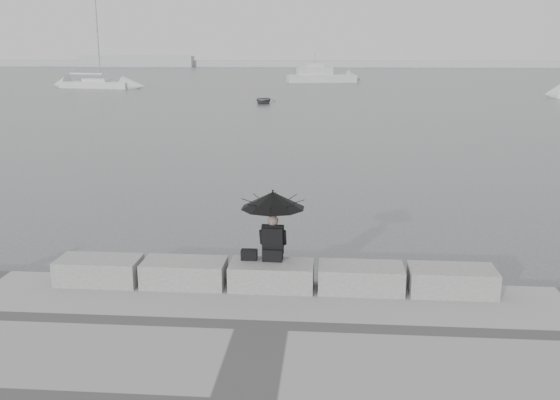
# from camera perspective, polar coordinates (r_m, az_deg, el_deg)

# --- Properties ---
(ground) EXTENTS (360.00, 360.00, 0.00)m
(ground) POSITION_cam_1_polar(r_m,az_deg,el_deg) (12.74, -0.57, -9.36)
(ground) COLOR #45484A
(ground) RESTS_ON ground
(stone_block_far_left) EXTENTS (1.60, 0.80, 0.50)m
(stone_block_far_left) POSITION_cam_1_polar(r_m,az_deg,el_deg) (12.80, -16.20, -6.21)
(stone_block_far_left) COLOR slate
(stone_block_far_left) RESTS_ON promenade
(stone_block_left) EXTENTS (1.60, 0.80, 0.50)m
(stone_block_left) POSITION_cam_1_polar(r_m,az_deg,el_deg) (12.31, -8.73, -6.62)
(stone_block_left) COLOR slate
(stone_block_left) RESTS_ON promenade
(stone_block_centre) EXTENTS (1.60, 0.80, 0.50)m
(stone_block_centre) POSITION_cam_1_polar(r_m,az_deg,el_deg) (12.04, -0.77, -6.92)
(stone_block_centre) COLOR slate
(stone_block_centre) RESTS_ON promenade
(stone_block_right) EXTENTS (1.60, 0.80, 0.50)m
(stone_block_right) POSITION_cam_1_polar(r_m,az_deg,el_deg) (12.01, 7.39, -7.10)
(stone_block_right) COLOR slate
(stone_block_right) RESTS_ON promenade
(stone_block_far_right) EXTENTS (1.60, 0.80, 0.50)m
(stone_block_far_right) POSITION_cam_1_polar(r_m,az_deg,el_deg) (12.22, 15.44, -7.13)
(stone_block_far_right) COLOR slate
(stone_block_far_right) RESTS_ON promenade
(seated_person) EXTENTS (1.24, 1.24, 1.39)m
(seated_person) POSITION_cam_1_polar(r_m,az_deg,el_deg) (11.86, -0.66, -0.80)
(seated_person) COLOR black
(seated_person) RESTS_ON stone_block_centre
(bag) EXTENTS (0.31, 0.18, 0.20)m
(bag) POSITION_cam_1_polar(r_m,az_deg,el_deg) (12.13, -2.84, -5.02)
(bag) COLOR black
(bag) RESTS_ON stone_block_centre
(distant_landmass) EXTENTS (180.00, 8.00, 2.80)m
(distant_landmass) POSITION_cam_1_polar(r_m,az_deg,el_deg) (166.48, 1.51, 12.38)
(distant_landmass) COLOR #A7AAAD
(distant_landmass) RESTS_ON ground
(sailboat_left) EXTENTS (9.45, 4.00, 12.90)m
(sailboat_left) POSITION_cam_1_polar(r_m,az_deg,el_deg) (82.76, -16.42, 10.14)
(sailboat_left) COLOR silver
(sailboat_left) RESTS_ON ground
(motor_cruiser) EXTENTS (10.36, 4.90, 4.50)m
(motor_cruiser) POSITION_cam_1_polar(r_m,az_deg,el_deg) (92.75, 3.81, 11.23)
(motor_cruiser) COLOR silver
(motor_cruiser) RESTS_ON ground
(dinghy) EXTENTS (3.10, 1.32, 0.52)m
(dinghy) POSITION_cam_1_polar(r_m,az_deg,el_deg) (57.93, -1.54, 9.10)
(dinghy) COLOR slate
(dinghy) RESTS_ON ground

